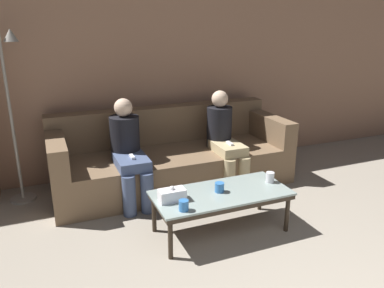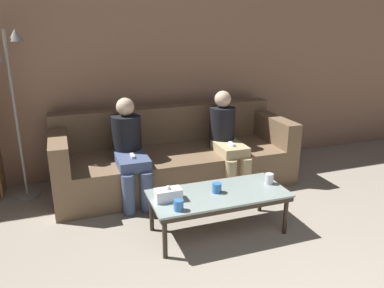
{
  "view_description": "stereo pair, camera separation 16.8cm",
  "coord_description": "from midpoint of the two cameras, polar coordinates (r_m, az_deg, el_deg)",
  "views": [
    {
      "loc": [
        -1.32,
        -0.35,
        1.8
      ],
      "look_at": [
        0.0,
        2.87,
        0.67
      ],
      "focal_mm": 35.0,
      "sensor_mm": 36.0,
      "label": 1
    },
    {
      "loc": [
        -1.17,
        -0.41,
        1.8
      ],
      "look_at": [
        0.0,
        2.87,
        0.67
      ],
      "focal_mm": 35.0,
      "sensor_mm": 36.0,
      "label": 2
    }
  ],
  "objects": [
    {
      "name": "tissue_box",
      "position": [
        3.14,
        -2.1,
        -7.7
      ],
      "size": [
        0.22,
        0.12,
        0.13
      ],
      "color": "white",
      "rests_on": "coffee_table"
    },
    {
      "name": "cup_near_right",
      "position": [
        3.53,
        13.02,
        -5.19
      ],
      "size": [
        0.08,
        0.08,
        0.1
      ],
      "color": "silver",
      "rests_on": "coffee_table"
    },
    {
      "name": "couch",
      "position": [
        4.34,
        -1.66,
        -2.14
      ],
      "size": [
        2.66,
        0.98,
        0.85
      ],
      "color": "brown",
      "rests_on": "ground_plane"
    },
    {
      "name": "seated_person_left_end",
      "position": [
        3.91,
        -8.29,
        -0.65
      ],
      "size": [
        0.31,
        0.7,
        1.07
      ],
      "color": "#47567A",
      "rests_on": "ground_plane"
    },
    {
      "name": "cup_near_left",
      "position": [
        3.29,
        5.27,
        -6.69
      ],
      "size": [
        0.08,
        0.08,
        0.09
      ],
      "color": "#3372BF",
      "rests_on": "coffee_table"
    },
    {
      "name": "cup_far_center",
      "position": [
        2.98,
        -0.43,
        -9.32
      ],
      "size": [
        0.08,
        0.08,
        0.09
      ],
      "color": "#3372BF",
      "rests_on": "coffee_table"
    },
    {
      "name": "coffee_table",
      "position": [
        3.32,
        5.5,
        -8.01
      ],
      "size": [
        1.2,
        0.55,
        0.39
      ],
      "color": "#8C9E99",
      "rests_on": "ground_plane"
    },
    {
      "name": "standing_lamp",
      "position": [
        4.15,
        -24.28,
        6.35
      ],
      "size": [
        0.31,
        0.26,
        1.75
      ],
      "color": "gray",
      "rests_on": "ground_plane"
    },
    {
      "name": "wall_back",
      "position": [
        4.64,
        -3.93,
        11.79
      ],
      "size": [
        12.0,
        0.06,
        2.6
      ],
      "color": "#9E755B",
      "rests_on": "ground_plane"
    },
    {
      "name": "seated_person_mid_left",
      "position": [
        4.24,
        6.41,
        0.96
      ],
      "size": [
        0.31,
        0.66,
        1.07
      ],
      "color": "tan",
      "rests_on": "ground_plane"
    }
  ]
}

